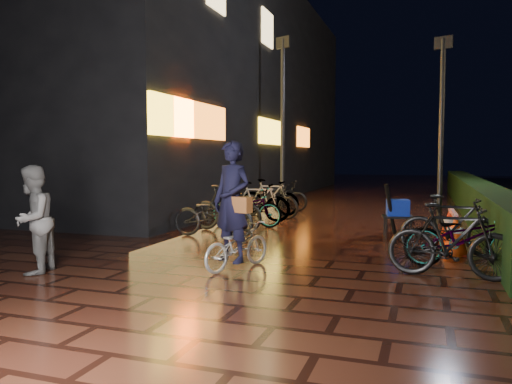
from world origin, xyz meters
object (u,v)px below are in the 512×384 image
at_px(traffic_barrier, 452,229).
at_px(cart_assembly, 397,210).
at_px(bystander_person, 32,220).
at_px(cyclist, 234,222).

relative_size(traffic_barrier, cart_assembly, 1.53).
distance_m(bystander_person, traffic_barrier, 7.18).
height_order(bystander_person, cyclist, cyclist).
xyz_separation_m(bystander_person, cyclist, (2.66, 1.19, -0.07)).
relative_size(bystander_person, cart_assembly, 1.36).
bearing_deg(cart_assembly, traffic_barrier, -39.87).
height_order(bystander_person, cart_assembly, bystander_person).
relative_size(bystander_person, traffic_barrier, 0.89).
distance_m(bystander_person, cyclist, 2.92).
bearing_deg(cyclist, traffic_barrier, 42.94).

